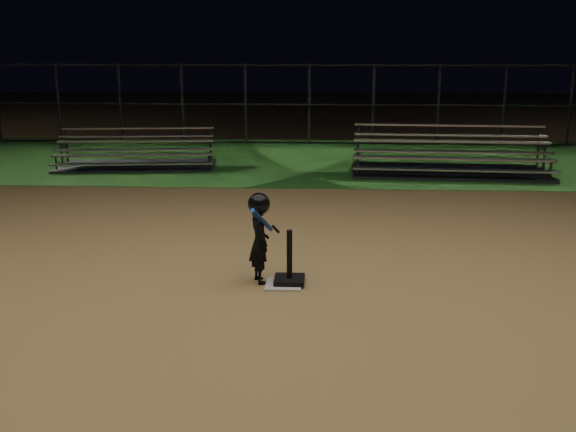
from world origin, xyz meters
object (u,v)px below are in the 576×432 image
(bleacher_left, at_px, (136,160))
(bleacher_right, at_px, (449,164))
(batting_tee, at_px, (289,273))
(home_plate, at_px, (284,284))
(child_batter, at_px, (259,235))

(bleacher_left, relative_size, bleacher_right, 0.87)
(batting_tee, bearing_deg, bleacher_right, 66.68)
(home_plate, bearing_deg, batting_tee, 42.01)
(batting_tee, distance_m, child_batter, 0.61)
(batting_tee, height_order, bleacher_left, bleacher_left)
(batting_tee, xyz_separation_m, bleacher_left, (-4.34, 8.43, 0.05))
(home_plate, bearing_deg, bleacher_left, 116.66)
(home_plate, distance_m, bleacher_right, 8.73)
(bleacher_right, bearing_deg, batting_tee, -109.75)
(child_batter, bearing_deg, batting_tee, -120.64)
(home_plate, bearing_deg, child_batter, 160.11)
(batting_tee, relative_size, bleacher_right, 0.15)
(bleacher_right, bearing_deg, bleacher_left, 179.92)
(home_plate, distance_m, bleacher_left, 9.51)
(home_plate, relative_size, batting_tee, 0.66)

